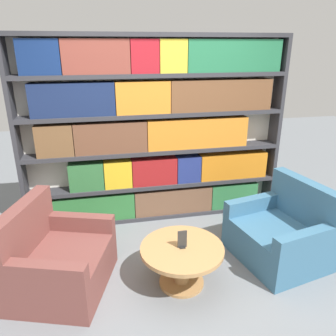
% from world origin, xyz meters
% --- Properties ---
extents(ground_plane, '(14.00, 14.00, 0.00)m').
position_xyz_m(ground_plane, '(0.00, 0.00, 0.00)').
color(ground_plane, slate).
extents(bookshelf, '(3.35, 0.30, 2.36)m').
position_xyz_m(bookshelf, '(0.01, 1.50, 1.19)').
color(bookshelf, silver).
rests_on(bookshelf, ground_plane).
extents(armchair_left, '(1.06, 1.14, 0.86)m').
position_xyz_m(armchair_left, '(-1.18, 0.27, 0.29)').
color(armchair_left, brown).
rests_on(armchair_left, ground_plane).
extents(armchair_right, '(0.99, 1.08, 0.86)m').
position_xyz_m(armchair_right, '(1.17, 0.26, 0.29)').
color(armchair_right, '#386684').
rests_on(armchair_right, ground_plane).
extents(coffee_table, '(0.81, 0.81, 0.42)m').
position_xyz_m(coffee_table, '(-0.00, 0.06, 0.30)').
color(coffee_table, '#AD7F4C').
rests_on(coffee_table, ground_plane).
extents(table_sign, '(0.09, 0.06, 0.18)m').
position_xyz_m(table_sign, '(-0.00, 0.06, 0.50)').
color(table_sign, black).
rests_on(table_sign, coffee_table).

